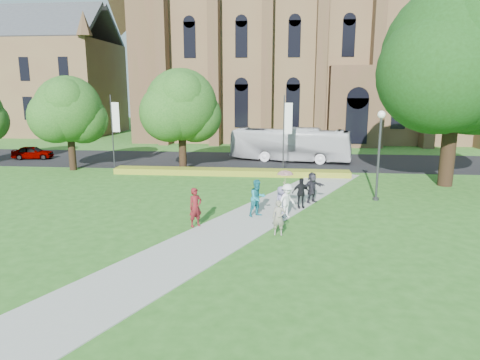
# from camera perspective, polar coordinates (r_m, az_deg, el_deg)

# --- Properties ---
(ground) EXTENTS (160.00, 160.00, 0.00)m
(ground) POSITION_cam_1_polar(r_m,az_deg,el_deg) (19.86, -0.19, -6.86)
(ground) COLOR #2A601D
(ground) RESTS_ON ground
(road) EXTENTS (160.00, 10.00, 0.02)m
(road) POSITION_cam_1_polar(r_m,az_deg,el_deg) (39.27, 2.83, 2.58)
(road) COLOR black
(road) RESTS_ON ground
(footpath) EXTENTS (15.58, 28.54, 0.04)m
(footpath) POSITION_cam_1_polar(r_m,az_deg,el_deg) (20.80, 0.09, -5.93)
(footpath) COLOR #B2B2A8
(footpath) RESTS_ON ground
(flower_hedge) EXTENTS (18.00, 1.40, 0.45)m
(flower_hedge) POSITION_cam_1_polar(r_m,az_deg,el_deg) (32.73, -1.28, 1.07)
(flower_hedge) COLOR gold
(flower_hedge) RESTS_ON ground
(cathedral) EXTENTS (52.60, 18.25, 28.00)m
(cathedral) POSITION_cam_1_polar(r_m,az_deg,el_deg) (59.34, 14.22, 17.98)
(cathedral) COLOR brown
(cathedral) RESTS_ON ground
(building_west) EXTENTS (22.00, 14.00, 18.30)m
(building_west) POSITION_cam_1_polar(r_m,az_deg,el_deg) (70.60, -25.58, 13.11)
(building_west) COLOR brown
(building_west) RESTS_ON ground
(streetlamp) EXTENTS (0.44, 0.44, 5.24)m
(streetlamp) POSITION_cam_1_polar(r_m,az_deg,el_deg) (25.98, 18.10, 4.50)
(streetlamp) COLOR #38383D
(streetlamp) RESTS_ON ground
(large_tree) EXTENTS (9.60, 9.60, 13.20)m
(large_tree) POSITION_cam_1_polar(r_m,az_deg,el_deg) (31.74, 27.01, 14.24)
(large_tree) COLOR #332114
(large_tree) RESTS_ON ground
(street_tree_0) EXTENTS (5.20, 5.20, 7.50)m
(street_tree_0) POSITION_cam_1_polar(r_m,az_deg,el_deg) (36.86, -21.90, 8.74)
(street_tree_0) COLOR #332114
(street_tree_0) RESTS_ON ground
(street_tree_1) EXTENTS (5.60, 5.60, 8.05)m
(street_tree_1) POSITION_cam_1_polar(r_m,az_deg,el_deg) (34.15, -7.83, 9.87)
(street_tree_1) COLOR #332114
(street_tree_1) RESTS_ON ground
(banner_pole_0) EXTENTS (0.70, 0.10, 6.00)m
(banner_pole_0) POSITION_cam_1_polar(r_m,az_deg,el_deg) (34.03, 6.05, 6.81)
(banner_pole_0) COLOR #38383D
(banner_pole_0) RESTS_ON ground
(banner_pole_1) EXTENTS (0.70, 0.10, 6.00)m
(banner_pole_1) POSITION_cam_1_polar(r_m,az_deg,el_deg) (36.73, -16.52, 6.77)
(banner_pole_1) COLOR #38383D
(banner_pole_1) RESTS_ON ground
(tour_coach) EXTENTS (11.12, 4.63, 3.02)m
(tour_coach) POSITION_cam_1_polar(r_m,az_deg,el_deg) (39.13, 6.71, 4.72)
(tour_coach) COLOR white
(tour_coach) RESTS_ON road
(car_0) EXTENTS (3.80, 2.05, 1.23)m
(car_0) POSITION_cam_1_polar(r_m,az_deg,el_deg) (44.58, -25.92, 3.32)
(car_0) COLOR gray
(car_0) RESTS_ON road
(pedestrian_0) EXTENTS (0.80, 0.79, 1.87)m
(pedestrian_0) POSITION_cam_1_polar(r_m,az_deg,el_deg) (20.29, -5.96, -3.64)
(pedestrian_0) COLOR maroon
(pedestrian_0) RESTS_ON footpath
(pedestrian_1) EXTENTS (1.18, 1.14, 1.91)m
(pedestrian_1) POSITION_cam_1_polar(r_m,az_deg,el_deg) (21.81, 2.35, -2.41)
(pedestrian_1) COLOR teal
(pedestrian_1) RESTS_ON footpath
(pedestrian_2) EXTENTS (1.22, 1.28, 1.74)m
(pedestrian_2) POSITION_cam_1_polar(r_m,az_deg,el_deg) (21.72, 6.29, -2.77)
(pedestrian_2) COLOR white
(pedestrian_2) RESTS_ON footpath
(pedestrian_3) EXTENTS (1.06, 0.66, 1.68)m
(pedestrian_3) POSITION_cam_1_polar(r_m,az_deg,el_deg) (23.59, 8.10, -1.71)
(pedestrian_3) COLOR black
(pedestrian_3) RESTS_ON footpath
(pedestrian_4) EXTENTS (0.90, 0.91, 1.58)m
(pedestrian_4) POSITION_cam_1_polar(r_m,az_deg,el_deg) (21.87, 5.50, -2.87)
(pedestrian_4) COLOR slate
(pedestrian_4) RESTS_ON footpath
(pedestrian_5) EXTENTS (1.57, 1.48, 1.77)m
(pedestrian_5) POSITION_cam_1_polar(r_m,az_deg,el_deg) (24.80, 9.59, -0.98)
(pedestrian_5) COLOR #29272F
(pedestrian_5) RESTS_ON footpath
(pedestrian_6) EXTENTS (0.59, 0.39, 1.59)m
(pedestrian_6) POSITION_cam_1_polar(r_m,az_deg,el_deg) (19.11, 5.18, -5.03)
(pedestrian_6) COLOR gray
(pedestrian_6) RESTS_ON footpath
(parasol) EXTENTS (0.81, 0.81, 0.71)m
(parasol) POSITION_cam_1_polar(r_m,az_deg,el_deg) (21.70, 6.04, 0.12)
(parasol) COLOR tan
(parasol) RESTS_ON pedestrian_4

